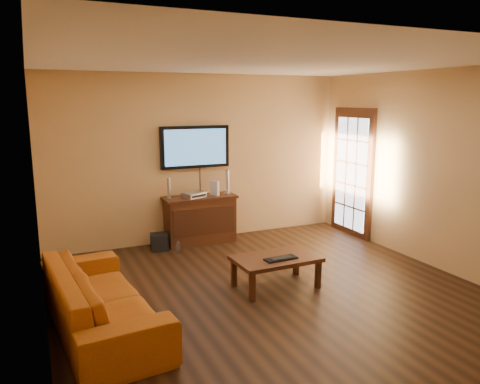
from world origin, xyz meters
TOP-DOWN VIEW (x-y plane):
  - ground_plane at (0.00, 0.00)m, footprint 5.00×5.00m
  - room_walls at (0.00, 0.62)m, footprint 5.00×5.00m
  - french_door at (2.46, 1.70)m, footprint 0.07×1.02m
  - media_console at (-0.09, 2.27)m, footprint 1.17×0.45m
  - television at (-0.09, 2.45)m, footprint 1.14×0.08m
  - coffee_table at (0.14, 0.13)m, footprint 1.05×0.65m
  - sofa at (-1.99, -0.07)m, footprint 0.85×2.25m
  - speaker_left at (-0.59, 2.30)m, footprint 0.09×0.09m
  - speaker_right at (0.40, 2.29)m, footprint 0.11×0.11m
  - av_receiver at (-0.20, 2.25)m, footprint 0.41×0.36m
  - game_console at (0.16, 2.25)m, footprint 0.11×0.18m
  - subwoofer at (-0.80, 2.17)m, footprint 0.29×0.29m
  - bottle at (-0.58, 1.90)m, footprint 0.06×0.06m
  - keyboard at (0.14, 0.02)m, footprint 0.42×0.18m

SIDE VIEW (x-z plane):
  - ground_plane at x=0.00m, z-range 0.00..0.00m
  - bottle at x=-0.58m, z-range -0.01..0.18m
  - subwoofer at x=-0.80m, z-range 0.00..0.26m
  - coffee_table at x=0.14m, z-range 0.15..0.54m
  - media_console at x=-0.09m, z-range 0.00..0.77m
  - keyboard at x=0.14m, z-range 0.39..0.42m
  - sofa at x=-1.99m, z-range 0.00..0.86m
  - av_receiver at x=-0.20m, z-range 0.77..0.85m
  - game_console at x=0.16m, z-range 0.77..1.01m
  - speaker_left at x=-0.59m, z-range 0.76..1.08m
  - speaker_right at x=0.40m, z-range 0.75..1.15m
  - french_door at x=2.46m, z-range -0.06..2.16m
  - television at x=-0.09m, z-range 1.21..1.88m
  - room_walls at x=0.00m, z-range -0.81..4.19m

